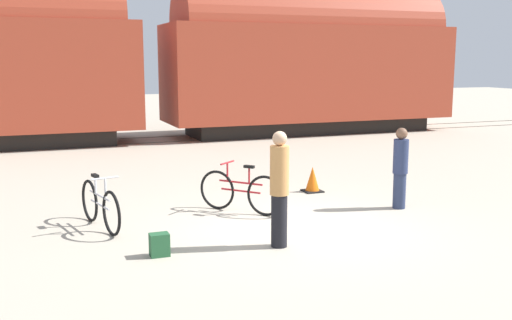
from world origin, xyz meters
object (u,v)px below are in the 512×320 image
object	(u,v)px
traffic_cone	(312,180)
person_in_navy	(400,167)
person_in_tan	(279,188)
freight_train	(151,57)
bicycle_maroon	(241,192)
backpack	(159,245)
bicycle_silver	(100,206)

from	to	relation	value
traffic_cone	person_in_navy	bearing A→B (deg)	-64.51
person_in_tan	traffic_cone	distance (m)	4.01
freight_train	bicycle_maroon	size ratio (longest dim) A/B	16.69
bicycle_maroon	person_in_navy	size ratio (longest dim) A/B	0.90
bicycle_maroon	traffic_cone	xyz separation A→B (m)	(2.05, 1.13, -0.14)
freight_train	backpack	size ratio (longest dim) A/B	68.98
freight_train	bicycle_maroon	world-z (taller)	freight_train
person_in_navy	freight_train	bearing A→B (deg)	-12.52
person_in_navy	backpack	size ratio (longest dim) A/B	4.60
freight_train	person_in_navy	distance (m)	11.97
freight_train	person_in_navy	world-z (taller)	freight_train
traffic_cone	freight_train	bearing A→B (deg)	99.06
freight_train	bicycle_silver	bearing A→B (deg)	-105.91
freight_train	person_in_tan	size ratio (longest dim) A/B	13.13
bicycle_silver	person_in_tan	world-z (taller)	person_in_tan
freight_train	person_in_navy	xyz separation A→B (m)	(2.44, -11.52, -2.11)
freight_train	backpack	xyz separation A→B (m)	(-2.47, -12.69, -2.74)
backpack	traffic_cone	size ratio (longest dim) A/B	0.62
freight_train	traffic_cone	distance (m)	10.09
traffic_cone	backpack	bearing A→B (deg)	-142.47
traffic_cone	person_in_tan	bearing A→B (deg)	-123.74
person_in_tan	traffic_cone	xyz separation A→B (m)	(2.20, 3.29, -0.66)
bicycle_silver	backpack	size ratio (longest dim) A/B	5.23
bicycle_maroon	bicycle_silver	xyz separation A→B (m)	(-2.58, -0.15, -0.00)
person_in_tan	backpack	distance (m)	1.97
person_in_navy	bicycle_silver	bearing A→B (deg)	58.97
bicycle_maroon	backpack	bearing A→B (deg)	-135.02
bicycle_maroon	traffic_cone	size ratio (longest dim) A/B	2.55
bicycle_maroon	backpack	xyz separation A→B (m)	(-1.95, -1.95, -0.23)
bicycle_silver	freight_train	bearing A→B (deg)	74.09
bicycle_silver	backpack	distance (m)	1.92
bicycle_maroon	bicycle_silver	bearing A→B (deg)	-176.62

